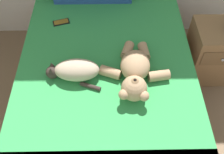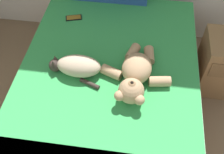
% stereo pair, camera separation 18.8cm
% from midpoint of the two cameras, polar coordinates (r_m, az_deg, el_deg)
% --- Properties ---
extents(bed, '(1.47, 2.00, 0.54)m').
position_cam_midpoint_polar(bed, '(2.32, -3.44, -2.68)').
color(bed, olive).
rests_on(bed, ground_plane).
extents(cat, '(0.42, 0.25, 0.15)m').
position_cam_midpoint_polar(cat, '(2.04, -10.68, 1.25)').
color(cat, tan).
rests_on(cat, bed).
extents(teddy_bear, '(0.54, 0.62, 0.20)m').
position_cam_midpoint_polar(teddy_bear, '(1.97, 2.21, 0.85)').
color(teddy_bear, tan).
rests_on(teddy_bear, bed).
extents(cell_phone, '(0.16, 0.11, 0.01)m').
position_cam_midpoint_polar(cell_phone, '(2.56, -12.96, 11.29)').
color(cell_phone, black).
rests_on(cell_phone, bed).
extents(nightstand, '(0.42, 0.44, 0.58)m').
position_cam_midpoint_polar(nightstand, '(2.71, 18.81, 5.01)').
color(nightstand, olive).
rests_on(nightstand, ground_plane).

